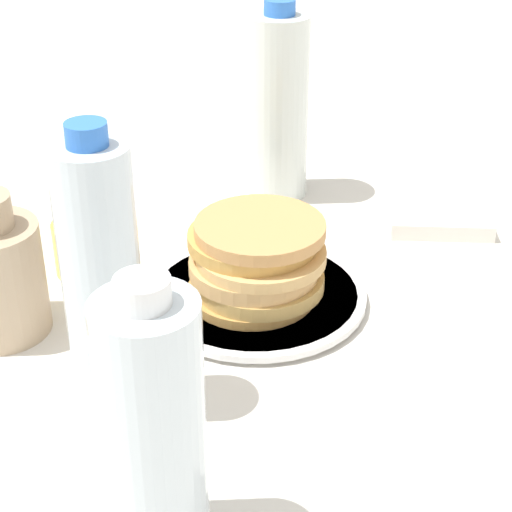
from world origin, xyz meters
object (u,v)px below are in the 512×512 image
Objects in this scene: plate at (256,295)px; juice_glass at (85,247)px; pancake_stack at (257,260)px; water_bottle_mid at (153,429)px; water_bottle_far at (102,282)px; water_bottle_near at (278,106)px.

plate is 3.37× the size of juice_glass.
water_bottle_mid is (0.16, 0.28, 0.05)m from pancake_stack.
water_bottle_mid is at bearing 93.18° from water_bottle_far.
juice_glass reaches higher than plate.
juice_glass is at bearing -89.53° from water_bottle_mid.
water_bottle_mid is at bearing 60.90° from plate.
plate is 0.28m from water_bottle_near.
water_bottle_mid is (-0.00, 0.39, 0.07)m from juice_glass.
pancake_stack is at bearing 143.49° from juice_glass.
pancake_stack is 0.27m from water_bottle_near.
water_bottle_near is (-0.10, -0.24, 0.11)m from plate.
water_bottle_far is at bearing 88.56° from juice_glass.
pancake_stack is at bearing -145.20° from water_bottle_far.
pancake_stack is 0.21m from water_bottle_far.
plate is 0.04m from pancake_stack.
juice_glass is at bearing -35.69° from plate.
water_bottle_mid reaches higher than pancake_stack.
juice_glass is 0.31× the size of water_bottle_mid.
water_bottle_mid reaches higher than juice_glass.
water_bottle_mid is at bearing 60.69° from pancake_stack.
plate is 1.58× the size of pancake_stack.
pancake_stack is 0.66× the size of water_bottle_mid.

